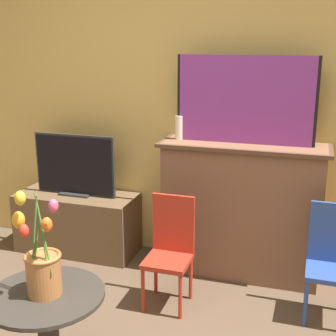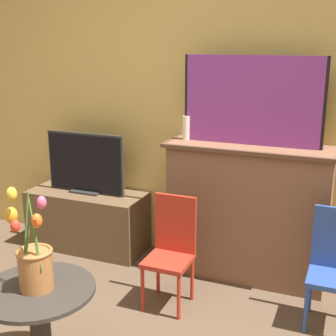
# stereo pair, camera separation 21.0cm
# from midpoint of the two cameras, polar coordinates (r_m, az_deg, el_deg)

# --- Properties ---
(wall_back) EXTENTS (8.00, 0.06, 2.70)m
(wall_back) POSITION_cam_midpoint_polar(r_m,az_deg,el_deg) (3.42, 1.55, 10.66)
(wall_back) COLOR #E0BC66
(wall_back) RESTS_ON ground
(fireplace_mantel) EXTENTS (1.14, 0.40, 0.95)m
(fireplace_mantel) POSITION_cam_midpoint_polar(r_m,az_deg,el_deg) (3.32, 7.17, -4.84)
(fireplace_mantel) COLOR brown
(fireplace_mantel) RESTS_ON ground
(painting) EXTENTS (0.93, 0.03, 0.58)m
(painting) POSITION_cam_midpoint_polar(r_m,az_deg,el_deg) (3.15, 7.48, 8.21)
(painting) COLOR black
(painting) RESTS_ON fireplace_mantel
(mantel_candle) EXTENTS (0.06, 0.06, 0.17)m
(mantel_candle) POSITION_cam_midpoint_polar(r_m,az_deg,el_deg) (3.28, -0.48, 4.96)
(mantel_candle) COLOR silver
(mantel_candle) RESTS_ON fireplace_mantel
(tv_stand) EXTENTS (0.94, 0.39, 0.47)m
(tv_stand) POSITION_cam_midpoint_polar(r_m,az_deg,el_deg) (3.81, -12.54, -6.53)
(tv_stand) COLOR brown
(tv_stand) RESTS_ON ground
(tv_monitor) EXTENTS (0.66, 0.12, 0.47)m
(tv_monitor) POSITION_cam_midpoint_polar(r_m,az_deg,el_deg) (3.67, -12.92, 0.22)
(tv_monitor) COLOR #2D2D2D
(tv_monitor) RESTS_ON tv_stand
(chair_red) EXTENTS (0.27, 0.27, 0.70)m
(chair_red) POSITION_cam_midpoint_polar(r_m,az_deg,el_deg) (2.97, -1.78, -9.57)
(chair_red) COLOR #B22D1E
(chair_red) RESTS_ON ground
(chair_blue) EXTENTS (0.27, 0.27, 0.70)m
(chair_blue) POSITION_cam_midpoint_polar(r_m,az_deg,el_deg) (2.96, 17.28, -10.36)
(chair_blue) COLOR #2D4C99
(chair_blue) RESTS_ON ground
(side_table) EXTENTS (0.55, 0.55, 0.49)m
(side_table) POSITION_cam_midpoint_polar(r_m,az_deg,el_deg) (2.44, -16.98, -17.91)
(side_table) COLOR #332D28
(side_table) RESTS_ON ground
(vase_tulips) EXTENTS (0.27, 0.18, 0.52)m
(vase_tulips) POSITION_cam_midpoint_polar(r_m,az_deg,el_deg) (2.28, -17.73, -11.36)
(vase_tulips) COLOR #AD6B38
(vase_tulips) RESTS_ON side_table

